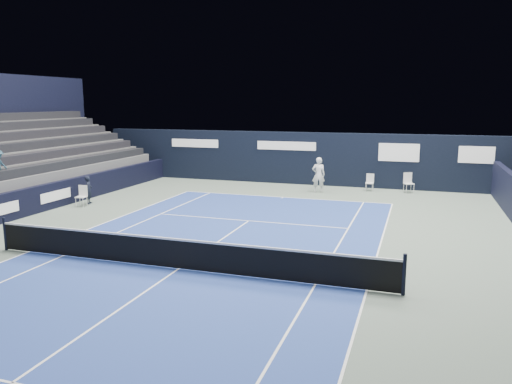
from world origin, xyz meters
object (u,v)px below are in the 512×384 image
folding_chair_back_a (370,181)px  folding_chair_back_b (408,181)px  line_judge_chair (82,194)px  tennis_net (178,253)px  tennis_player (318,175)px

folding_chair_back_a → folding_chair_back_b: folding_chair_back_b is taller
folding_chair_back_b → line_judge_chair: bearing=-173.0°
folding_chair_back_b → tennis_net: bearing=-135.2°
tennis_player → line_judge_chair: bearing=-144.1°
folding_chair_back_a → line_judge_chair: size_ratio=0.96×
tennis_net → folding_chair_back_b: bearing=68.3°
line_judge_chair → tennis_net: bearing=-45.0°
folding_chair_back_a → tennis_net: bearing=-102.6°
folding_chair_back_a → line_judge_chair: bearing=-143.7°
folding_chair_back_a → line_judge_chair: 15.17m
folding_chair_back_a → tennis_player: (-2.64, -1.31, 0.42)m
folding_chair_back_a → folding_chair_back_b: (2.05, 0.10, 0.08)m
line_judge_chair → tennis_net: (8.50, -6.79, -0.06)m
folding_chair_back_a → tennis_player: size_ratio=0.49×
line_judge_chair → tennis_player: (9.92, 7.18, 0.40)m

